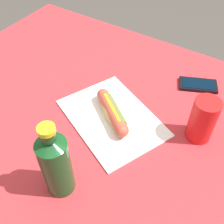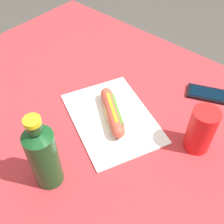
{
  "view_description": "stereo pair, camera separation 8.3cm",
  "coord_description": "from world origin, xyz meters",
  "px_view_note": "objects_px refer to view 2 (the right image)",
  "views": [
    {
      "loc": [
        0.38,
        -0.48,
        1.41
      ],
      "look_at": [
        0.07,
        -0.01,
        0.81
      ],
      "focal_mm": 43.74,
      "sensor_mm": 36.0,
      "label": 1
    },
    {
      "loc": [
        0.44,
        -0.43,
        1.41
      ],
      "look_at": [
        0.07,
        -0.01,
        0.81
      ],
      "focal_mm": 43.74,
      "sensor_mm": 36.0,
      "label": 2
    }
  ],
  "objects_px": {
    "hot_dog": "(112,112)",
    "cell_phone": "(207,94)",
    "soda_bottle": "(43,156)",
    "drinking_cup": "(201,130)"
  },
  "relations": [
    {
      "from": "hot_dog",
      "to": "drinking_cup",
      "type": "xyz_separation_m",
      "value": [
        0.25,
        0.08,
        0.04
      ]
    },
    {
      "from": "soda_bottle",
      "to": "drinking_cup",
      "type": "relative_size",
      "value": 1.66
    },
    {
      "from": "soda_bottle",
      "to": "drinking_cup",
      "type": "distance_m",
      "value": 0.41
    },
    {
      "from": "hot_dog",
      "to": "soda_bottle",
      "type": "xyz_separation_m",
      "value": [
        0.01,
        -0.26,
        0.07
      ]
    },
    {
      "from": "cell_phone",
      "to": "drinking_cup",
      "type": "height_order",
      "value": "drinking_cup"
    },
    {
      "from": "cell_phone",
      "to": "soda_bottle",
      "type": "relative_size",
      "value": 0.63
    },
    {
      "from": "hot_dog",
      "to": "cell_phone",
      "type": "distance_m",
      "value": 0.34
    },
    {
      "from": "soda_bottle",
      "to": "hot_dog",
      "type": "bearing_deg",
      "value": 92.92
    },
    {
      "from": "cell_phone",
      "to": "soda_bottle",
      "type": "xyz_separation_m",
      "value": [
        -0.16,
        -0.55,
        0.1
      ]
    },
    {
      "from": "cell_phone",
      "to": "soda_bottle",
      "type": "distance_m",
      "value": 0.58
    }
  ]
}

